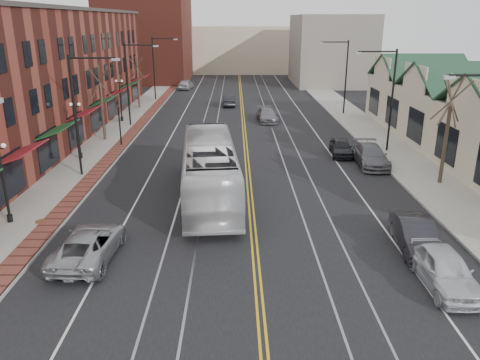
{
  "coord_description": "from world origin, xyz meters",
  "views": [
    {
      "loc": [
        -0.93,
        -14.77,
        10.26
      ],
      "look_at": [
        -0.65,
        9.25,
        2.0
      ],
      "focal_mm": 35.0,
      "sensor_mm": 36.0,
      "label": 1
    }
  ],
  "objects_px": {
    "transit_bus": "(210,169)",
    "parked_suv": "(89,244)",
    "parked_car_a": "(445,269)",
    "parked_car_b": "(415,235)",
    "parked_car_c": "(371,156)",
    "parked_car_d": "(341,147)"
  },
  "relations": [
    {
      "from": "transit_bus",
      "to": "parked_suv",
      "type": "distance_m",
      "value": 9.27
    },
    {
      "from": "transit_bus",
      "to": "parked_car_a",
      "type": "distance_m",
      "value": 14.24
    },
    {
      "from": "parked_car_a",
      "to": "parked_car_b",
      "type": "xyz_separation_m",
      "value": [
        0.0,
        3.18,
        -0.03
      ]
    },
    {
      "from": "transit_bus",
      "to": "parked_car_c",
      "type": "xyz_separation_m",
      "value": [
        11.56,
        6.45,
        -1.05
      ]
    },
    {
      "from": "transit_bus",
      "to": "parked_car_a",
      "type": "relative_size",
      "value": 2.88
    },
    {
      "from": "transit_bus",
      "to": "parked_car_b",
      "type": "bearing_deg",
      "value": 140.49
    },
    {
      "from": "parked_car_a",
      "to": "parked_car_c",
      "type": "distance_m",
      "value": 16.67
    },
    {
      "from": "parked_suv",
      "to": "parked_car_c",
      "type": "bearing_deg",
      "value": -136.79
    },
    {
      "from": "parked_suv",
      "to": "parked_car_d",
      "type": "distance_m",
      "value": 22.56
    },
    {
      "from": "parked_car_b",
      "to": "parked_car_c",
      "type": "xyz_separation_m",
      "value": [
        1.63,
        13.41,
        0.01
      ]
    },
    {
      "from": "parked_car_c",
      "to": "parked_car_a",
      "type": "bearing_deg",
      "value": -92.93
    },
    {
      "from": "parked_car_a",
      "to": "parked_car_b",
      "type": "height_order",
      "value": "parked_car_a"
    },
    {
      "from": "transit_bus",
      "to": "parked_car_b",
      "type": "xyz_separation_m",
      "value": [
        9.94,
        -6.96,
        -1.06
      ]
    },
    {
      "from": "parked_car_a",
      "to": "parked_car_b",
      "type": "relative_size",
      "value": 1.01
    },
    {
      "from": "transit_bus",
      "to": "parked_car_c",
      "type": "bearing_deg",
      "value": -155.34
    },
    {
      "from": "parked_suv",
      "to": "parked_car_d",
      "type": "xyz_separation_m",
      "value": [
        15.0,
        16.85,
        -0.05
      ]
    },
    {
      "from": "parked_car_a",
      "to": "parked_car_d",
      "type": "height_order",
      "value": "parked_car_a"
    },
    {
      "from": "parked_suv",
      "to": "parked_car_c",
      "type": "xyz_separation_m",
      "value": [
        16.63,
        14.15,
        0.03
      ]
    },
    {
      "from": "parked_car_a",
      "to": "parked_car_d",
      "type": "bearing_deg",
      "value": 89.79
    },
    {
      "from": "transit_bus",
      "to": "parked_car_b",
      "type": "height_order",
      "value": "transit_bus"
    },
    {
      "from": "parked_suv",
      "to": "parked_car_b",
      "type": "relative_size",
      "value": 1.16
    },
    {
      "from": "parked_car_a",
      "to": "parked_car_c",
      "type": "height_order",
      "value": "parked_car_a"
    }
  ]
}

